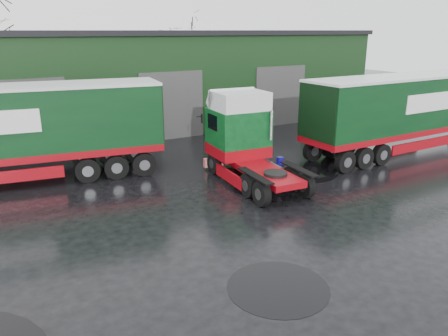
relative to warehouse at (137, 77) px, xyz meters
The scene contains 10 objects.
ground 20.35m from the warehouse, 95.71° to the right, with size 100.00×100.00×0.00m, color black.
warehouse is the anchor object (origin of this frame).
hero_tractor 15.55m from the warehouse, 91.06° to the right, with size 2.61×6.15×3.82m, color #0A421A, non-canonical shape.
trailer_left 13.83m from the warehouse, 133.53° to the right, with size 2.76×13.49×4.19m, color silver, non-canonical shape.
lorry_right 17.69m from the warehouse, 58.15° to the right, with size 2.72×15.74×4.14m, color silver, non-canonical shape.
wash_bucket 14.08m from the warehouse, 79.71° to the right, with size 0.36×0.36×0.34m, color #1107A3.
tree_back_b 12.82m from the warehouse, 51.34° to the left, with size 4.40×4.40×7.50m, color black, non-canonical shape.
puddle_0 22.91m from the warehouse, 100.63° to the right, with size 2.65×2.65×0.01m, color black.
puddle_1 15.76m from the warehouse, 80.42° to the right, with size 3.11×3.11×0.01m, color black.
puddle_4 16.25m from the warehouse, 93.36° to the right, with size 1.29×1.29×0.01m, color black.
Camera 1 is at (-8.25, -10.06, 6.32)m, focal length 35.00 mm.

